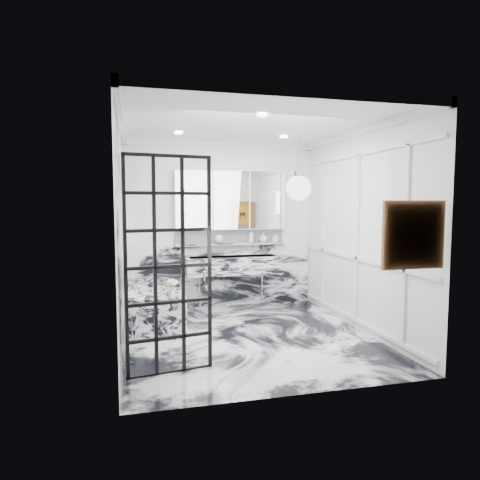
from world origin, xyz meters
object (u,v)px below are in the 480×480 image
object	(u,v)px
mirror_cabinet	(231,200)
bathtub	(155,305)
crittall_door	(169,266)
trough_sink	(233,265)

from	to	relation	value
mirror_cabinet	bathtub	bearing A→B (deg)	-147.94
crittall_door	bathtub	distance (m)	2.06
bathtub	trough_sink	bearing A→B (deg)	26.48
trough_sink	mirror_cabinet	distance (m)	1.10
crittall_door	trough_sink	bearing A→B (deg)	54.15
bathtub	mirror_cabinet	bearing A→B (deg)	32.06
trough_sink	bathtub	size ratio (longest dim) A/B	0.97
crittall_door	mirror_cabinet	distance (m)	3.06
crittall_door	trough_sink	world-z (taller)	crittall_door
mirror_cabinet	trough_sink	bearing A→B (deg)	-90.00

